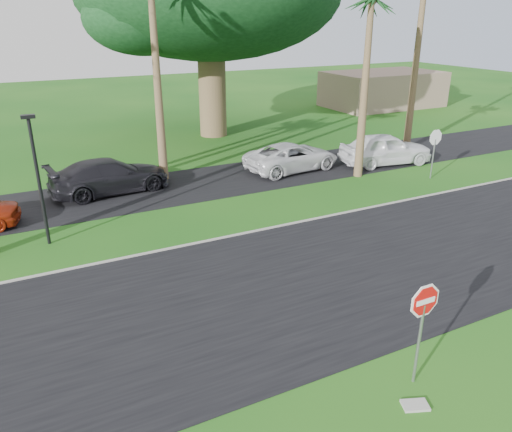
{
  "coord_description": "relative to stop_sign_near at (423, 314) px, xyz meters",
  "views": [
    {
      "loc": [
        -6.75,
        -9.43,
        7.67
      ],
      "look_at": [
        -0.17,
        3.5,
        1.8
      ],
      "focal_mm": 35.0,
      "sensor_mm": 36.0,
      "label": 1
    }
  ],
  "objects": [
    {
      "name": "ground",
      "position": [
        -0.5,
        3.0,
        -1.77
      ],
      "size": [
        120.0,
        120.0,
        0.0
      ],
      "primitive_type": "plane",
      "color": "#134B12",
      "rests_on": "ground"
    },
    {
      "name": "road",
      "position": [
        -0.5,
        5.0,
        -1.76
      ],
      "size": [
        120.0,
        8.0,
        0.02
      ],
      "primitive_type": "cube",
      "color": "black",
      "rests_on": "ground"
    },
    {
      "name": "parking_strip",
      "position": [
        -0.5,
        15.5,
        -1.76
      ],
      "size": [
        120.0,
        5.0,
        0.02
      ],
      "primitive_type": "cube",
      "color": "black",
      "rests_on": "ground"
    },
    {
      "name": "curb",
      "position": [
        -0.5,
        9.05,
        -1.74
      ],
      "size": [
        120.0,
        0.12,
        0.06
      ],
      "primitive_type": "cube",
      "color": "gray",
      "rests_on": "ground"
    },
    {
      "name": "stop_sign_near",
      "position": [
        0.0,
        0.0,
        0.0
      ],
      "size": [
        1.05,
        0.07,
        2.62
      ],
      "color": "gray",
      "rests_on": "ground"
    },
    {
      "name": "stop_sign_far",
      "position": [
        11.5,
        11.0,
        0.0
      ],
      "size": [
        1.05,
        0.07,
        2.62
      ],
      "rotation": [
        0.0,
        0.0,
        3.14
      ],
      "color": "gray",
      "rests_on": "ground"
    },
    {
      "name": "palm_right_near",
      "position": [
        8.5,
        13.0,
        6.42
      ],
      "size": [
        5.0,
        5.0,
        9.5
      ],
      "color": "brown",
      "rests_on": "ground"
    },
    {
      "name": "streetlight_right",
      "position": [
        -6.5,
        11.5,
        0.88
      ],
      "size": [
        0.45,
        0.25,
        4.64
      ],
      "color": "black",
      "rests_on": "ground"
    },
    {
      "name": "building_far",
      "position": [
        23.5,
        29.0,
        -0.27
      ],
      "size": [
        10.0,
        6.0,
        3.0
      ],
      "primitive_type": "cube",
      "color": "gray",
      "rests_on": "ground"
    },
    {
      "name": "car_dark",
      "position": [
        -3.31,
        16.12,
        -0.99
      ],
      "size": [
        5.62,
        2.77,
        1.57
      ],
      "primitive_type": "imported",
      "rotation": [
        0.0,
        0.0,
        1.68
      ],
      "color": "black",
      "rests_on": "ground"
    },
    {
      "name": "car_minivan",
      "position": [
        5.99,
        15.4,
        -1.06
      ],
      "size": [
        5.37,
        2.9,
        1.43
      ],
      "primitive_type": "imported",
      "rotation": [
        0.0,
        0.0,
        1.68
      ],
      "color": "silver",
      "rests_on": "ground"
    },
    {
      "name": "car_pickup",
      "position": [
        11.13,
        14.07,
        -0.92
      ],
      "size": [
        5.31,
        2.86,
        1.72
      ],
      "primitive_type": "imported",
      "rotation": [
        0.0,
        0.0,
        1.4
      ],
      "color": "white",
      "rests_on": "ground"
    },
    {
      "name": "utility_slab",
      "position": [
        -0.52,
        -0.61,
        -1.74
      ],
      "size": [
        0.64,
        0.53,
        0.06
      ],
      "primitive_type": "cube",
      "rotation": [
        0.0,
        0.0,
        -0.38
      ],
      "color": "#9A9992",
      "rests_on": "ground"
    }
  ]
}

